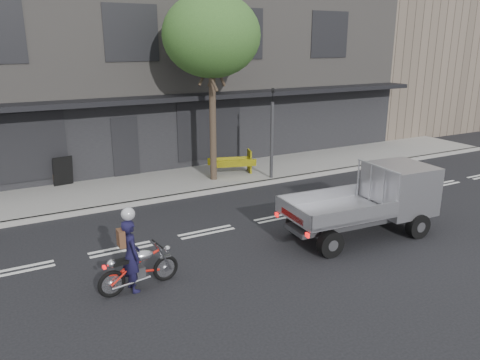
% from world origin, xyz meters
% --- Properties ---
extents(ground, '(80.00, 80.00, 0.00)m').
position_xyz_m(ground, '(0.00, 0.00, 0.00)').
color(ground, black).
rests_on(ground, ground).
extents(sidewalk, '(32.00, 3.20, 0.15)m').
position_xyz_m(sidewalk, '(0.00, 4.70, 0.07)').
color(sidewalk, gray).
rests_on(sidewalk, ground).
extents(kerb, '(32.00, 0.20, 0.15)m').
position_xyz_m(kerb, '(0.00, 3.10, 0.07)').
color(kerb, gray).
rests_on(kerb, ground).
extents(building_main, '(26.00, 10.00, 8.00)m').
position_xyz_m(building_main, '(0.00, 11.30, 4.00)').
color(building_main, slate).
rests_on(building_main, ground).
extents(building_neighbour, '(14.00, 10.00, 10.00)m').
position_xyz_m(building_neighbour, '(20.00, 11.30, 5.00)').
color(building_neighbour, brown).
rests_on(building_neighbour, ground).
extents(street_tree, '(3.40, 3.40, 6.74)m').
position_xyz_m(street_tree, '(2.20, 4.20, 5.28)').
color(street_tree, '#382B21').
rests_on(street_tree, ground).
extents(traffic_light_pole, '(0.12, 0.12, 3.50)m').
position_xyz_m(traffic_light_pole, '(4.20, 3.35, 1.65)').
color(traffic_light_pole, '#2D2D30').
rests_on(traffic_light_pole, ground).
extents(motorcycle, '(1.82, 0.53, 0.94)m').
position_xyz_m(motorcycle, '(-2.53, -2.12, 0.48)').
color(motorcycle, black).
rests_on(motorcycle, ground).
extents(rider, '(0.45, 0.62, 1.59)m').
position_xyz_m(rider, '(-2.68, -2.12, 0.80)').
color(rider, black).
rests_on(rider, ground).
extents(flatbed_ute, '(4.29, 1.99, 1.94)m').
position_xyz_m(flatbed_ute, '(4.48, -2.26, 1.11)').
color(flatbed_ute, black).
rests_on(flatbed_ute, ground).
extents(construction_barrier, '(1.79, 1.12, 0.93)m').
position_xyz_m(construction_barrier, '(3.08, 4.18, 0.62)').
color(construction_barrier, yellow).
rests_on(construction_barrier, sidewalk).
extents(sandwich_board, '(0.73, 0.54, 1.07)m').
position_xyz_m(sandwich_board, '(-2.86, 5.99, 0.69)').
color(sandwich_board, black).
rests_on(sandwich_board, sidewalk).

